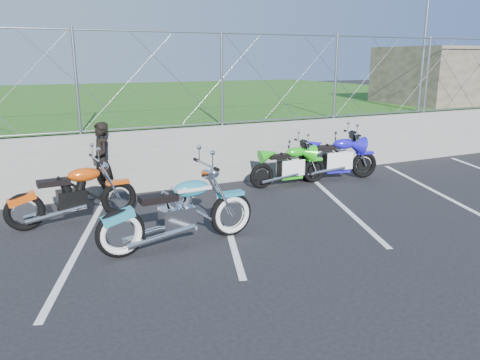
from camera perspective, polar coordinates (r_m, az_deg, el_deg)
name	(u,v)px	position (r m, az deg, el deg)	size (l,w,h in m)	color
ground	(252,241)	(7.26, 1.47, -7.45)	(90.00, 90.00, 0.00)	black
retaining_wall	(180,158)	(10.20, -7.33, 2.72)	(30.00, 0.22, 1.30)	slate
grass_field	(103,112)	(19.86, -16.38, 7.98)	(30.00, 20.00, 1.30)	#215015
stone_building	(458,75)	(17.77, 25.00, 11.55)	(5.00, 3.00, 1.80)	brown
chain_link_fence	(177,80)	(10.00, -7.64, 12.01)	(28.00, 0.03, 2.00)	gray
sign_pole	(423,56)	(14.25, 21.42, 13.90)	(0.08, 0.08, 3.00)	gray
parking_lines	(286,212)	(8.63, 5.65, -3.88)	(18.29, 4.31, 0.01)	silver
cruiser_turquoise	(180,214)	(6.99, -7.27, -4.18)	(2.46, 0.78, 1.22)	black
naked_orange	(75,196)	(8.40, -19.48, -1.90)	(2.18, 0.74, 1.08)	black
sportbike_green	(290,167)	(10.35, 6.07, 1.60)	(1.87, 0.66, 0.97)	black
sportbike_blue	(336,160)	(11.02, 11.64, 2.45)	(2.07, 0.74, 1.09)	black
person_standing	(102,162)	(9.52, -16.48, 2.15)	(0.57, 0.37, 1.55)	black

